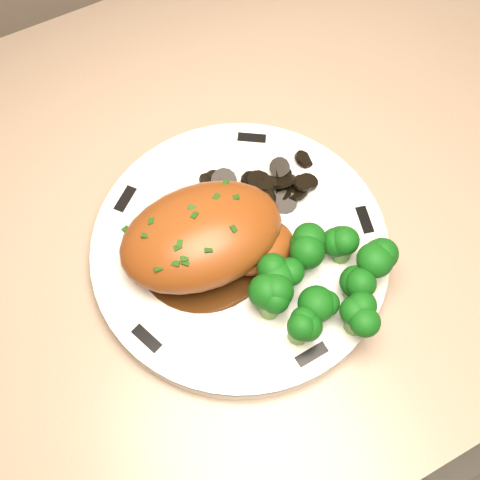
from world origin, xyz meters
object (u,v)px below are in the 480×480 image
chicken_breast (208,237)px  broccoli_florets (323,282)px  plate (240,249)px  counter (458,204)px

chicken_breast → broccoli_florets: chicken_breast is taller
plate → chicken_breast: 0.05m
plate → chicken_breast: chicken_breast is taller
counter → chicken_breast: 0.69m
broccoli_florets → counter: bearing=18.4°
counter → plate: size_ratio=6.89×
chicken_breast → counter: bearing=12.5°
counter → broccoli_florets: size_ratio=15.10×
counter → broccoli_florets: bearing=-161.6°
counter → plate: bearing=-171.7°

